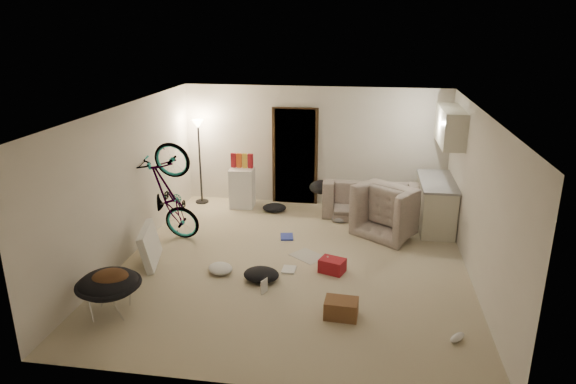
% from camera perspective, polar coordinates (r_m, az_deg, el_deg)
% --- Properties ---
extents(floor, '(5.50, 6.00, 0.02)m').
position_cam_1_polar(floor, '(8.43, 0.61, -7.99)').
color(floor, '#BFB293').
rests_on(floor, ground).
extents(ceiling, '(5.50, 6.00, 0.02)m').
position_cam_1_polar(ceiling, '(7.65, 0.68, 9.17)').
color(ceiling, white).
rests_on(ceiling, wall_back).
extents(wall_back, '(5.50, 0.02, 2.50)m').
position_cam_1_polar(wall_back, '(10.83, 2.94, 5.09)').
color(wall_back, silver).
rests_on(wall_back, floor).
extents(wall_front, '(5.50, 0.02, 2.50)m').
position_cam_1_polar(wall_front, '(5.22, -4.17, -10.08)').
color(wall_front, silver).
rests_on(wall_front, floor).
extents(wall_left, '(0.02, 6.00, 2.50)m').
position_cam_1_polar(wall_left, '(8.76, -17.52, 1.03)').
color(wall_left, silver).
rests_on(wall_left, floor).
extents(wall_right, '(0.02, 6.00, 2.50)m').
position_cam_1_polar(wall_right, '(8.06, 20.47, -0.79)').
color(wall_right, silver).
rests_on(wall_right, floor).
extents(doorway, '(0.85, 0.10, 2.04)m').
position_cam_1_polar(doorway, '(10.89, 0.80, 3.95)').
color(doorway, black).
rests_on(doorway, floor).
extents(door_trim, '(0.97, 0.04, 2.10)m').
position_cam_1_polar(door_trim, '(10.86, 0.78, 3.91)').
color(door_trim, '#332111').
rests_on(door_trim, floor).
extents(floor_lamp, '(0.28, 0.28, 1.81)m').
position_cam_1_polar(floor_lamp, '(10.98, -9.87, 5.33)').
color(floor_lamp, black).
rests_on(floor_lamp, floor).
extents(kitchen_counter, '(0.60, 1.50, 0.88)m').
position_cam_1_polar(kitchen_counter, '(10.12, 16.05, -1.36)').
color(kitchen_counter, beige).
rests_on(kitchen_counter, floor).
extents(counter_top, '(0.64, 1.54, 0.04)m').
position_cam_1_polar(counter_top, '(9.98, 16.28, 1.13)').
color(counter_top, gray).
rests_on(counter_top, kitchen_counter).
extents(kitchen_uppers, '(0.38, 1.40, 0.65)m').
position_cam_1_polar(kitchen_uppers, '(9.76, 17.59, 6.99)').
color(kitchen_uppers, beige).
rests_on(kitchen_uppers, wall_right).
extents(sofa, '(1.92, 0.82, 0.55)m').
position_cam_1_polar(sofa, '(10.51, 9.07, -1.07)').
color(sofa, '#3C443C').
rests_on(sofa, floor).
extents(armchair, '(1.43, 1.40, 0.70)m').
position_cam_1_polar(armchair, '(9.72, 11.83, -2.39)').
color(armchair, '#3C443C').
rests_on(armchair, floor).
extents(bicycle, '(1.92, 0.95, 1.08)m').
position_cam_1_polar(bicycle, '(9.34, -12.95, -2.44)').
color(bicycle, black).
rests_on(bicycle, floor).
extents(book_asset, '(0.27, 0.24, 0.02)m').
position_cam_1_polar(book_asset, '(7.52, -3.01, -11.34)').
color(book_asset, maroon).
rests_on(book_asset, floor).
extents(mini_fridge, '(0.52, 0.52, 0.83)m').
position_cam_1_polar(mini_fridge, '(10.86, -5.11, 0.51)').
color(mini_fridge, white).
rests_on(mini_fridge, floor).
extents(snack_box_0, '(0.10, 0.08, 0.30)m').
position_cam_1_polar(snack_box_0, '(10.74, -6.08, 3.52)').
color(snack_box_0, maroon).
rests_on(snack_box_0, mini_fridge).
extents(snack_box_1, '(0.11, 0.08, 0.30)m').
position_cam_1_polar(snack_box_1, '(10.71, -5.45, 3.50)').
color(snack_box_1, '#D0501A').
rests_on(snack_box_1, mini_fridge).
extents(snack_box_2, '(0.11, 0.08, 0.30)m').
position_cam_1_polar(snack_box_2, '(10.68, -4.83, 3.48)').
color(snack_box_2, gold).
rests_on(snack_box_2, mini_fridge).
extents(snack_box_3, '(0.11, 0.08, 0.30)m').
position_cam_1_polar(snack_box_3, '(10.65, -4.20, 3.46)').
color(snack_box_3, maroon).
rests_on(snack_box_3, mini_fridge).
extents(saucer_chair, '(0.86, 0.86, 0.61)m').
position_cam_1_polar(saucer_chair, '(7.32, -19.25, -10.18)').
color(saucer_chair, silver).
rests_on(saucer_chair, floor).
extents(hoodie, '(0.60, 0.55, 0.22)m').
position_cam_1_polar(hoodie, '(7.19, -19.16, -9.00)').
color(hoodie, '#50311B').
rests_on(hoodie, saucer_chair).
extents(sofa_drape, '(0.66, 0.59, 0.28)m').
position_cam_1_polar(sofa_drape, '(10.46, 3.93, 0.55)').
color(sofa_drape, black).
rests_on(sofa_drape, sofa).
extents(tv_box, '(0.45, 0.95, 0.62)m').
position_cam_1_polar(tv_box, '(8.62, -15.10, -5.76)').
color(tv_box, silver).
rests_on(tv_box, floor).
extents(drink_case_a, '(0.45, 0.34, 0.25)m').
position_cam_1_polar(drink_case_a, '(7.00, 5.93, -12.75)').
color(drink_case_a, brown).
rests_on(drink_case_a, floor).
extents(drink_case_b, '(0.45, 0.39, 0.22)m').
position_cam_1_polar(drink_case_b, '(8.14, 4.94, -8.14)').
color(drink_case_b, maroon).
rests_on(drink_case_b, floor).
extents(juicer, '(0.17, 0.17, 0.24)m').
position_cam_1_polar(juicer, '(8.21, 4.40, -7.97)').
color(juicer, silver).
rests_on(juicer, floor).
extents(newspaper, '(0.67, 0.65, 0.01)m').
position_cam_1_polar(newspaper, '(8.67, 2.22, -7.13)').
color(newspaper, '#B0ABA2').
rests_on(newspaper, floor).
extents(book_blue, '(0.28, 0.34, 0.03)m').
position_cam_1_polar(book_blue, '(9.37, -0.13, -4.99)').
color(book_blue, '#3041B0').
rests_on(book_blue, floor).
extents(book_white, '(0.21, 0.27, 0.02)m').
position_cam_1_polar(book_white, '(8.20, 0.10, -8.61)').
color(book_white, silver).
rests_on(book_white, floor).
extents(shoe_0, '(0.25, 0.12, 0.09)m').
position_cam_1_polar(shoe_0, '(10.24, 5.46, -2.83)').
color(shoe_0, '#3041B0').
rests_on(shoe_0, floor).
extents(shoe_1, '(0.29, 0.20, 0.10)m').
position_cam_1_polar(shoe_1, '(10.08, 5.52, -3.15)').
color(shoe_1, slate).
rests_on(shoe_1, floor).
extents(shoe_4, '(0.25, 0.26, 0.10)m').
position_cam_1_polar(shoe_4, '(6.88, 18.30, -15.09)').
color(shoe_4, white).
rests_on(shoe_4, floor).
extents(clothes_lump_a, '(0.61, 0.54, 0.18)m').
position_cam_1_polar(clothes_lump_a, '(7.90, -2.98, -9.14)').
color(clothes_lump_a, black).
rests_on(clothes_lump_a, floor).
extents(clothes_lump_b, '(0.53, 0.48, 0.15)m').
position_cam_1_polar(clothes_lump_b, '(10.64, -1.52, -1.75)').
color(clothes_lump_b, black).
rests_on(clothes_lump_b, floor).
extents(clothes_lump_c, '(0.55, 0.56, 0.13)m').
position_cam_1_polar(clothes_lump_c, '(8.18, -7.53, -8.42)').
color(clothes_lump_c, silver).
rests_on(clothes_lump_c, floor).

